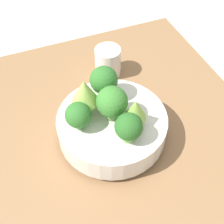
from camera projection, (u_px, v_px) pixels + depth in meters
name	position (u px, v px, depth m)	size (l,w,h in m)	color
ground_plane	(103.00, 154.00, 0.78)	(6.00, 6.00, 0.00)	silver
table	(103.00, 150.00, 0.77)	(0.81, 0.87, 0.04)	olive
bowl	(112.00, 126.00, 0.74)	(0.26, 0.26, 0.07)	silver
broccoli_floret_left	(78.00, 115.00, 0.67)	(0.06, 0.06, 0.07)	#609347
romanesco_piece_far	(85.00, 93.00, 0.68)	(0.06, 0.06, 0.10)	#7AB256
romanesco_piece_near	(135.00, 111.00, 0.67)	(0.05, 0.05, 0.08)	#6BA34C
broccoli_floret_back	(104.00, 81.00, 0.72)	(0.07, 0.07, 0.09)	#7AB256
broccoli_floret_center	(112.00, 102.00, 0.68)	(0.07, 0.07, 0.09)	#609347
broccoli_floret_front	(129.00, 127.00, 0.65)	(0.06, 0.06, 0.07)	#7AB256
cup	(108.00, 62.00, 0.89)	(0.07, 0.07, 0.09)	silver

